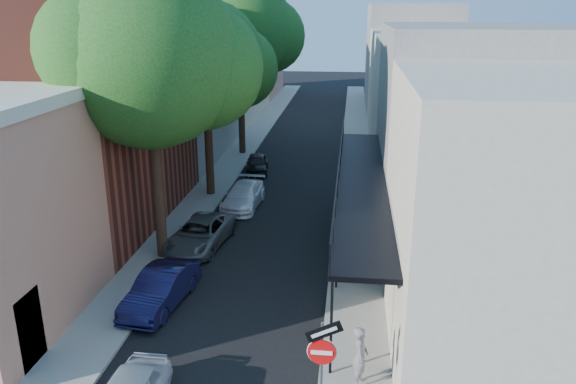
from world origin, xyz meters
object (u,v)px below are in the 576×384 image
(parked_car_b, at_px, (161,289))
(parked_car_c, at_px, (200,234))
(oak_near, at_px, (162,60))
(parked_car_e, at_px, (257,164))
(pedestrian, at_px, (360,356))
(parked_car_d, at_px, (243,196))
(oak_mid, at_px, (213,62))
(oak_far, at_px, (247,30))
(sign_post, at_px, (322,356))

(parked_car_b, xyz_separation_m, parked_car_c, (0.03, 4.99, -0.04))
(oak_near, xyz_separation_m, parked_car_e, (1.31, 12.41, -7.32))
(parked_car_e, distance_m, pedestrian, 20.99)
(parked_car_c, height_order, parked_car_d, parked_car_c)
(oak_mid, relative_size, pedestrian, 5.94)
(oak_far, height_order, parked_car_d, oak_far)
(sign_post, bearing_deg, parked_car_e, 103.51)
(oak_far, distance_m, parked_car_d, 13.44)
(parked_car_b, bearing_deg, oak_mid, 101.65)
(parked_car_b, relative_size, parked_car_d, 0.94)
(oak_near, relative_size, oak_mid, 1.12)
(oak_near, relative_size, oak_far, 0.96)
(oak_near, xyz_separation_m, parked_car_b, (0.78, -4.03, -7.24))
(parked_car_c, xyz_separation_m, pedestrian, (6.64, -8.61, 0.38))
(oak_near, bearing_deg, parked_car_b, -79.03)
(parked_car_c, distance_m, pedestrian, 10.88)
(sign_post, xyz_separation_m, parked_car_e, (-5.21, 21.70, -1.48))
(parked_car_d, relative_size, pedestrian, 2.40)
(sign_post, height_order, parked_car_b, sign_post)
(oak_near, xyz_separation_m, pedestrian, (7.46, -7.66, -6.90))
(parked_car_c, bearing_deg, oak_mid, 103.73)
(oak_far, bearing_deg, pedestrian, -73.20)
(parked_car_b, bearing_deg, parked_car_c, 97.31)
(oak_far, relative_size, pedestrian, 6.93)
(oak_near, height_order, parked_car_c, oak_near)
(sign_post, relative_size, oak_near, 0.26)
(parked_car_b, bearing_deg, pedestrian, -20.81)
(parked_car_e, xyz_separation_m, pedestrian, (6.15, -20.07, 0.42))
(oak_far, height_order, parked_car_b, oak_far)
(oak_mid, xyz_separation_m, parked_car_b, (0.83, -12.00, -6.42))
(oak_near, bearing_deg, sign_post, -54.91)
(oak_far, bearing_deg, parked_car_b, -87.91)
(sign_post, xyz_separation_m, parked_car_c, (-5.71, 10.24, -1.44))
(oak_far, bearing_deg, oak_near, -90.04)
(sign_post, distance_m, parked_car_e, 22.37)
(oak_far, bearing_deg, parked_car_e, -74.21)
(oak_mid, relative_size, parked_car_e, 3.12)
(sign_post, distance_m, pedestrian, 2.16)
(oak_near, bearing_deg, parked_car_e, 83.96)
(oak_near, distance_m, parked_car_c, 7.39)
(oak_far, height_order, parked_car_c, oak_far)
(parked_car_d, bearing_deg, parked_car_e, 96.47)
(oak_mid, bearing_deg, parked_car_c, -82.96)
(oak_mid, height_order, parked_car_b, oak_mid)
(oak_near, height_order, oak_far, oak_far)
(parked_car_b, bearing_deg, oak_far, 99.78)
(oak_far, bearing_deg, sign_post, -76.09)
(sign_post, height_order, pedestrian, sign_post)
(parked_car_b, height_order, pedestrian, pedestrian)
(parked_car_b, xyz_separation_m, parked_car_e, (0.53, 16.45, -0.08))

